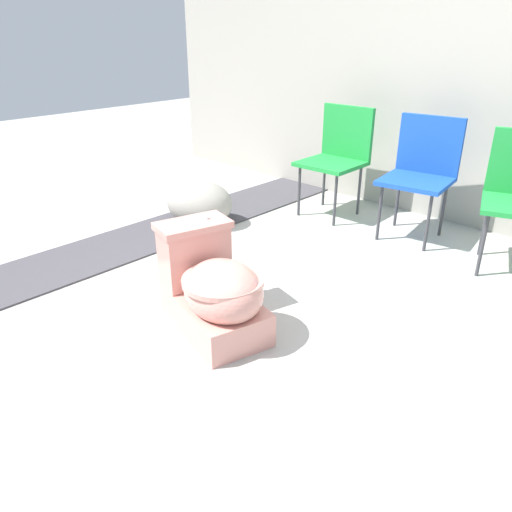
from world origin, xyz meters
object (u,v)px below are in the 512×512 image
folding_chair_middle (422,165)px  boulder_near (199,203)px  folding_chair_left (339,150)px  toilet (214,290)px

folding_chair_middle → boulder_near: bearing=-61.4°
folding_chair_left → folding_chair_middle: (0.69, 0.01, 0.00)m
toilet → folding_chair_left: bearing=122.4°
toilet → folding_chair_left: 1.96m
folding_chair_left → boulder_near: bearing=-33.4°
boulder_near → folding_chair_middle: bearing=36.9°
toilet → folding_chair_middle: folding_chair_middle is taller
folding_chair_middle → boulder_near: (-1.28, -0.96, -0.34)m
toilet → boulder_near: toilet is taller
folding_chair_middle → boulder_near: folding_chair_middle is taller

